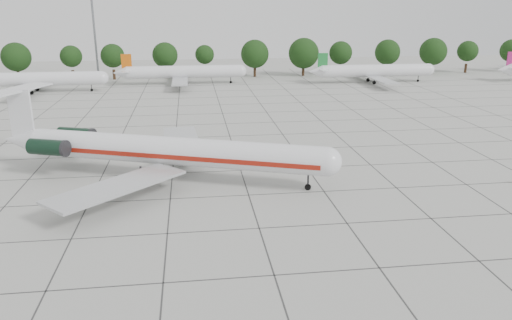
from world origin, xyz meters
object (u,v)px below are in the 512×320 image
at_px(main_airliner, 154,149).
at_px(floodlight_mast, 93,21).
at_px(bg_airliner_d, 375,71).
at_px(bg_airliner_b, 37,79).
at_px(bg_airliner_c, 183,72).

distance_m(main_airliner, floodlight_mast, 88.24).
bearing_deg(bg_airliner_d, bg_airliner_b, -177.21).
bearing_deg(main_airliner, bg_airliner_b, 136.55).
xyz_separation_m(bg_airliner_c, floodlight_mast, (-22.96, 17.50, 11.37)).
bearing_deg(bg_airliner_d, main_airliner, -127.71).
xyz_separation_m(main_airliner, floodlight_mast, (-20.19, 85.20, 10.95)).
xyz_separation_m(main_airliner, bg_airliner_c, (2.78, 67.70, -0.42)).
height_order(bg_airliner_c, bg_airliner_d, same).
xyz_separation_m(bg_airliner_b, floodlight_mast, (8.78, 25.12, 11.37)).
xyz_separation_m(bg_airliner_d, floodlight_mast, (-69.60, 21.30, 11.37)).
height_order(main_airliner, bg_airliner_b, main_airliner).
bearing_deg(main_airliner, bg_airliner_d, 73.09).
distance_m(bg_airliner_b, floodlight_mast, 28.94).
distance_m(main_airliner, bg_airliner_c, 67.76).
bearing_deg(bg_airliner_b, bg_airliner_d, 2.79).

